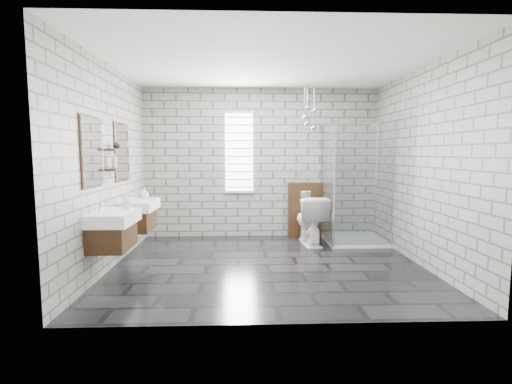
{
  "coord_description": "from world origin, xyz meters",
  "views": [
    {
      "loc": [
        -0.34,
        -4.99,
        1.54
      ],
      "look_at": [
        -0.14,
        0.35,
        0.97
      ],
      "focal_mm": 26.0,
      "sensor_mm": 36.0,
      "label": 1
    }
  ],
  "objects": [
    {
      "name": "soap_bottle_a",
      "position": [
        -1.77,
        -0.41,
        0.93
      ],
      "size": [
        0.09,
        0.09,
        0.17
      ],
      "primitive_type": "imported",
      "rotation": [
        0.0,
        0.0,
        0.26
      ],
      "color": "#B2B2B2",
      "rests_on": "vanity_left"
    },
    {
      "name": "vanity_left",
      "position": [
        -1.91,
        -0.6,
        0.76
      ],
      "size": [
        0.47,
        0.7,
        1.57
      ],
      "color": "#392211",
      "rests_on": "wall_left"
    },
    {
      "name": "soap_bottle_c",
      "position": [
        -2.02,
        -0.05,
        1.43
      ],
      "size": [
        0.08,
        0.08,
        0.2
      ],
      "primitive_type": "imported",
      "rotation": [
        0.0,
        0.0,
        0.05
      ],
      "color": "#B2B2B2",
      "rests_on": "shelf_lower"
    },
    {
      "name": "vase",
      "position": [
        -2.02,
        0.07,
        1.64
      ],
      "size": [
        0.12,
        0.12,
        0.1
      ],
      "primitive_type": "imported",
      "rotation": [
        0.0,
        0.0,
        0.43
      ],
      "color": "#B2B2B2",
      "rests_on": "shelf_upper"
    },
    {
      "name": "ceiling",
      "position": [
        0.0,
        0.0,
        2.71
      ],
      "size": [
        4.2,
        3.6,
        0.02
      ],
      "primitive_type": "cube",
      "color": "white",
      "rests_on": "wall_back"
    },
    {
      "name": "pendant_cluster",
      "position": [
        0.8,
        1.37,
        2.15
      ],
      "size": [
        0.28,
        0.25,
        0.78
      ],
      "color": "silver",
      "rests_on": "ceiling"
    },
    {
      "name": "floor",
      "position": [
        0.0,
        0.0,
        -0.01
      ],
      "size": [
        4.2,
        3.6,
        0.02
      ],
      "primitive_type": "cube",
      "color": "black",
      "rests_on": "ground"
    },
    {
      "name": "wall_back",
      "position": [
        0.0,
        1.81,
        1.35
      ],
      "size": [
        4.2,
        0.02,
        2.7
      ],
      "primitive_type": "cube",
      "color": "#9A9A95",
      "rests_on": "floor"
    },
    {
      "name": "window",
      "position": [
        -0.4,
        1.78,
        1.55
      ],
      "size": [
        0.56,
        0.05,
        1.48
      ],
      "color": "white",
      "rests_on": "wall_back"
    },
    {
      "name": "shelf_upper",
      "position": [
        -2.03,
        -0.05,
        1.58
      ],
      "size": [
        0.14,
        0.3,
        0.03
      ],
      "primitive_type": "cube",
      "color": "#392211",
      "rests_on": "wall_left"
    },
    {
      "name": "toilet",
      "position": [
        0.8,
        1.16,
        0.41
      ],
      "size": [
        0.52,
        0.84,
        0.82
      ],
      "primitive_type": "imported",
      "rotation": [
        0.0,
        0.0,
        3.22
      ],
      "color": "white",
      "rests_on": "floor"
    },
    {
      "name": "soap_bottle_b",
      "position": [
        -1.84,
        0.7,
        0.93
      ],
      "size": [
        0.13,
        0.13,
        0.16
      ],
      "primitive_type": "imported",
      "rotation": [
        0.0,
        0.0,
        -0.04
      ],
      "color": "#B2B2B2",
      "rests_on": "vanity_right"
    },
    {
      "name": "shelf_lower",
      "position": [
        -2.03,
        -0.05,
        1.32
      ],
      "size": [
        0.14,
        0.3,
        0.03
      ],
      "primitive_type": "cube",
      "color": "#392211",
      "rests_on": "wall_left"
    },
    {
      "name": "cistern_panel",
      "position": [
        0.8,
        1.7,
        0.5
      ],
      "size": [
        0.6,
        0.2,
        1.0
      ],
      "primitive_type": "cube",
      "color": "#392211",
      "rests_on": "floor"
    },
    {
      "name": "shower_enclosure",
      "position": [
        1.5,
        1.18,
        0.5
      ],
      "size": [
        1.0,
        1.0,
        2.03
      ],
      "color": "white",
      "rests_on": "floor"
    },
    {
      "name": "wall_right",
      "position": [
        2.11,
        0.0,
        1.35
      ],
      "size": [
        0.02,
        3.6,
        2.7
      ],
      "primitive_type": "cube",
      "color": "#9A9A95",
      "rests_on": "floor"
    },
    {
      "name": "vanity_right",
      "position": [
        -1.91,
        0.47,
        0.76
      ],
      "size": [
        0.47,
        0.7,
        1.57
      ],
      "color": "#392211",
      "rests_on": "wall_left"
    },
    {
      "name": "wall_front",
      "position": [
        0.0,
        -1.81,
        1.35
      ],
      "size": [
        4.2,
        0.02,
        2.7
      ],
      "primitive_type": "cube",
      "color": "#9A9A95",
      "rests_on": "floor"
    },
    {
      "name": "wall_left",
      "position": [
        -2.11,
        0.0,
        1.35
      ],
      "size": [
        0.02,
        3.6,
        2.7
      ],
      "primitive_type": "cube",
      "color": "#9A9A95",
      "rests_on": "floor"
    },
    {
      "name": "flush_plate",
      "position": [
        0.8,
        1.6,
        0.8
      ],
      "size": [
        0.18,
        0.01,
        0.12
      ],
      "primitive_type": "cube",
      "color": "silver",
      "rests_on": "cistern_panel"
    }
  ]
}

